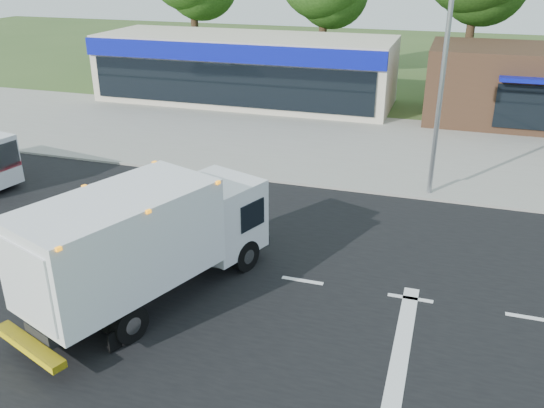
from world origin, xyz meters
name	(u,v)px	position (x,y,z in m)	size (l,w,h in m)	color
ground	(303,281)	(0.00, 0.00, 0.00)	(120.00, 120.00, 0.00)	#385123
road_asphalt	(303,281)	(0.00, 0.00, 0.00)	(60.00, 14.00, 0.02)	black
sidewalk	(354,180)	(0.00, 8.20, 0.06)	(60.00, 2.40, 0.12)	gray
parking_apron	(375,140)	(0.00, 14.00, 0.01)	(60.00, 9.00, 0.02)	gray
lane_markings	(340,315)	(1.35, -1.35, 0.02)	(55.20, 7.00, 0.01)	silver
ems_box_truck	(146,237)	(-3.62, -2.13, 1.87)	(4.70, 7.66, 3.25)	black
emergency_worker	(54,275)	(-5.76, -3.19, 0.97)	(0.81, 0.79, 1.98)	tan
retail_strip_mall	(245,69)	(-9.00, 19.93, 2.01)	(18.00, 6.20, 4.00)	beige
brown_storefront	(524,85)	(7.00, 19.98, 2.00)	(10.00, 6.70, 4.00)	#382316
traffic_signal_pole	(425,64)	(2.35, 7.60, 4.92)	(3.51, 0.25, 8.00)	gray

